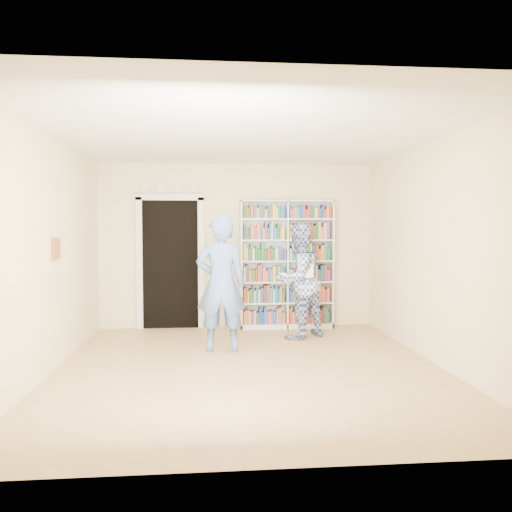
# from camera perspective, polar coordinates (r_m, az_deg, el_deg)

# --- Properties ---
(floor) EXTENTS (5.00, 5.00, 0.00)m
(floor) POSITION_cam_1_polar(r_m,az_deg,el_deg) (6.00, -0.82, -12.63)
(floor) COLOR #A37F4F
(floor) RESTS_ON ground
(ceiling) EXTENTS (5.00, 5.00, 0.00)m
(ceiling) POSITION_cam_1_polar(r_m,az_deg,el_deg) (5.88, -0.84, 13.60)
(ceiling) COLOR white
(ceiling) RESTS_ON wall_back
(wall_back) EXTENTS (4.50, 0.00, 4.50)m
(wall_back) POSITION_cam_1_polar(r_m,az_deg,el_deg) (8.28, -2.14, 1.15)
(wall_back) COLOR beige
(wall_back) RESTS_ON floor
(wall_left) EXTENTS (0.00, 5.00, 5.00)m
(wall_left) POSITION_cam_1_polar(r_m,az_deg,el_deg) (6.05, -22.60, 0.23)
(wall_left) COLOR beige
(wall_left) RESTS_ON floor
(wall_right) EXTENTS (0.00, 5.00, 5.00)m
(wall_right) POSITION_cam_1_polar(r_m,az_deg,el_deg) (6.37, 19.80, 0.41)
(wall_right) COLOR beige
(wall_right) RESTS_ON floor
(bookshelf) EXTENTS (1.53, 0.29, 2.10)m
(bookshelf) POSITION_cam_1_polar(r_m,az_deg,el_deg) (8.22, 3.53, -0.89)
(bookshelf) COLOR white
(bookshelf) RESTS_ON floor
(doorway) EXTENTS (1.10, 0.08, 2.43)m
(doorway) POSITION_cam_1_polar(r_m,az_deg,el_deg) (8.28, -9.75, -0.08)
(doorway) COLOR black
(doorway) RESTS_ON floor
(wall_art) EXTENTS (0.03, 0.25, 0.25)m
(wall_art) POSITION_cam_1_polar(r_m,az_deg,el_deg) (6.23, -21.88, 0.78)
(wall_art) COLOR brown
(wall_art) RESTS_ON wall_left
(man_blue) EXTENTS (0.68, 0.46, 1.81)m
(man_blue) POSITION_cam_1_polar(r_m,az_deg,el_deg) (6.64, -4.02, -3.17)
(man_blue) COLOR #597AC7
(man_blue) RESTS_ON floor
(man_plaid) EXTENTS (1.06, 1.02, 1.72)m
(man_plaid) POSITION_cam_1_polar(r_m,az_deg,el_deg) (7.48, 4.88, -2.82)
(man_plaid) COLOR #2F4390
(man_plaid) RESTS_ON floor
(paper_sheet) EXTENTS (0.23, 0.03, 0.32)m
(paper_sheet) POSITION_cam_1_polar(r_m,az_deg,el_deg) (7.27, 5.69, -1.22)
(paper_sheet) COLOR white
(paper_sheet) RESTS_ON man_plaid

